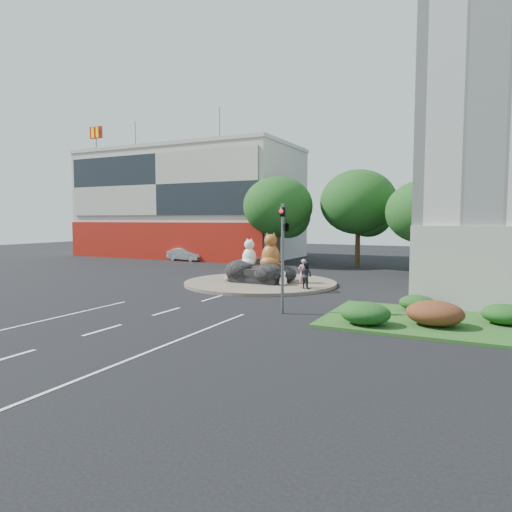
{
  "coord_description": "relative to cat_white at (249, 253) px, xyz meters",
  "views": [
    {
      "loc": [
        13.05,
        -16.92,
        4.28
      ],
      "look_at": [
        0.37,
        8.62,
        2.0
      ],
      "focal_mm": 32.0,
      "sensor_mm": 36.0,
      "label": 1
    }
  ],
  "objects": [
    {
      "name": "ground",
      "position": [
        0.76,
        -9.91,
        -2.08
      ],
      "size": [
        120.0,
        120.0,
        0.0
      ],
      "primitive_type": "plane",
      "color": "black",
      "rests_on": "ground"
    },
    {
      "name": "roundabout_island",
      "position": [
        0.76,
        0.09,
        -1.98
      ],
      "size": [
        10.0,
        10.0,
        0.2
      ],
      "primitive_type": "cylinder",
      "color": "brown",
      "rests_on": "ground"
    },
    {
      "name": "rock_plinth",
      "position": [
        0.76,
        0.09,
        -1.43
      ],
      "size": [
        3.2,
        2.6,
        0.9
      ],
      "primitive_type": null,
      "color": "black",
      "rests_on": "roundabout_island"
    },
    {
      "name": "shophouse_block",
      "position": [
        -17.24,
        18.0,
        4.11
      ],
      "size": [
        25.2,
        12.3,
        17.4
      ],
      "color": "#B9B5A6",
      "rests_on": "ground"
    },
    {
      "name": "grass_verge",
      "position": [
        12.76,
        -6.91,
        -2.02
      ],
      "size": [
        10.0,
        6.0,
        0.12
      ],
      "primitive_type": "cube",
      "color": "#20501A",
      "rests_on": "ground"
    },
    {
      "name": "tree_left",
      "position": [
        -3.17,
        12.15,
        3.17
      ],
      "size": [
        6.46,
        6.46,
        8.27
      ],
      "color": "#382314",
      "rests_on": "ground"
    },
    {
      "name": "tree_mid",
      "position": [
        3.83,
        14.15,
        3.48
      ],
      "size": [
        6.84,
        6.84,
        8.76
      ],
      "color": "#382314",
      "rests_on": "ground"
    },
    {
      "name": "tree_right",
      "position": [
        9.83,
        10.15,
        2.55
      ],
      "size": [
        5.7,
        5.7,
        7.3
      ],
      "color": "#382314",
      "rests_on": "ground"
    },
    {
      "name": "hedge_near_green",
      "position": [
        9.76,
        -8.91,
        -1.51
      ],
      "size": [
        2.0,
        1.6,
        0.9
      ],
      "primitive_type": "ellipsoid",
      "color": "#133912",
      "rests_on": "grass_verge"
    },
    {
      "name": "hedge_red",
      "position": [
        12.26,
        -7.91,
        -1.46
      ],
      "size": [
        2.2,
        1.76,
        0.99
      ],
      "primitive_type": "ellipsoid",
      "color": "#4F2315",
      "rests_on": "grass_verge"
    },
    {
      "name": "hedge_mid_green",
      "position": [
        14.76,
        -6.41,
        -1.55
      ],
      "size": [
        1.8,
        1.44,
        0.81
      ],
      "primitive_type": "ellipsoid",
      "color": "#133912",
      "rests_on": "grass_verge"
    },
    {
      "name": "hedge_back_green",
      "position": [
        11.26,
        -5.11,
        -1.6
      ],
      "size": [
        1.6,
        1.28,
        0.72
      ],
      "primitive_type": "ellipsoid",
      "color": "#133912",
      "rests_on": "grass_verge"
    },
    {
      "name": "traffic_light",
      "position": [
        5.86,
        -7.91,
        1.54
      ],
      "size": [
        0.44,
        1.24,
        5.0
      ],
      "color": "#595B60",
      "rests_on": "ground"
    },
    {
      "name": "street_lamp",
      "position": [
        13.58,
        -1.91,
        2.47
      ],
      "size": [
        2.34,
        0.22,
        8.06
      ],
      "color": "#595B60",
      "rests_on": "ground"
    },
    {
      "name": "cat_white",
      "position": [
        0.0,
        0.0,
        0.0
      ],
      "size": [
        1.41,
        1.31,
        1.96
      ],
      "primitive_type": null,
      "rotation": [
        0.0,
        0.0,
        -0.29
      ],
      "color": "silver",
      "rests_on": "rock_plinth"
    },
    {
      "name": "cat_tabby",
      "position": [
        1.5,
        0.11,
        0.2
      ],
      "size": [
        1.46,
        1.28,
        2.36
      ],
      "primitive_type": null,
      "rotation": [
        0.0,
        0.0,
        0.04
      ],
      "color": "#BF6427",
      "rests_on": "rock_plinth"
    },
    {
      "name": "kitten_calico",
      "position": [
        -1.25,
        -0.68,
        -1.44
      ],
      "size": [
        0.69,
        0.68,
        0.87
      ],
      "primitive_type": null,
      "rotation": [
        0.0,
        0.0,
        -0.67
      ],
      "color": "beige",
      "rests_on": "roundabout_island"
    },
    {
      "name": "kitten_white",
      "position": [
        2.83,
        -0.9,
        -1.43
      ],
      "size": [
        0.68,
        0.64,
        0.91
      ],
      "primitive_type": null,
      "rotation": [
        0.0,
        0.0,
        0.39
      ],
      "color": "silver",
      "rests_on": "roundabout_island"
    },
    {
      "name": "pedestrian_pink",
      "position": [
        4.24,
        -1.13,
        -1.02
      ],
      "size": [
        0.75,
        0.68,
        1.72
      ],
      "primitive_type": "imported",
      "rotation": [
        0.0,
        0.0,
        3.68
      ],
      "color": "#CE8592",
      "rests_on": "roundabout_island"
    },
    {
      "name": "pedestrian_dark",
      "position": [
        4.58,
        -1.55,
        -1.08
      ],
      "size": [
        0.96,
        0.88,
        1.6
      ],
      "primitive_type": "imported",
      "rotation": [
        0.0,
        0.0,
        2.71
      ],
      "color": "#212029",
      "rests_on": "roundabout_island"
    },
    {
      "name": "parked_car",
      "position": [
        -13.73,
        12.2,
        -1.41
      ],
      "size": [
        4.15,
        1.7,
        1.34
      ],
      "primitive_type": "imported",
      "rotation": [
        0.0,
        0.0,
        1.5
      ],
      "color": "#A5A8AC",
      "rests_on": "ground"
    },
    {
      "name": "litter_bin",
      "position": [
        9.57,
        -9.12,
        -1.57
      ],
      "size": [
        0.61,
        0.61,
        0.77
      ],
      "primitive_type": "cylinder",
      "rotation": [
        0.0,
        0.0,
        0.43
      ],
      "color": "black",
      "rests_on": "grass_verge"
    }
  ]
}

